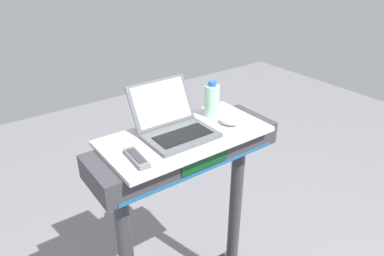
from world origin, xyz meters
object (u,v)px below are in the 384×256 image
object	(u,v)px
water_bottle	(212,100)
tv_remote	(137,158)
laptop	(174,125)
computer_mouse	(228,121)

from	to	relation	value
water_bottle	tv_remote	xyz separation A→B (m)	(-0.50, -0.15, -0.07)
laptop	computer_mouse	xyz separation A→B (m)	(0.25, -0.07, -0.03)
computer_mouse	tv_remote	distance (m)	0.50
computer_mouse	water_bottle	size ratio (longest dim) A/B	0.57
water_bottle	computer_mouse	bearing A→B (deg)	-90.41
computer_mouse	tv_remote	bearing A→B (deg)	162.22
laptop	tv_remote	size ratio (longest dim) A/B	1.93
laptop	computer_mouse	distance (m)	0.26
laptop	tv_remote	world-z (taller)	laptop
laptop	water_bottle	bearing A→B (deg)	9.24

